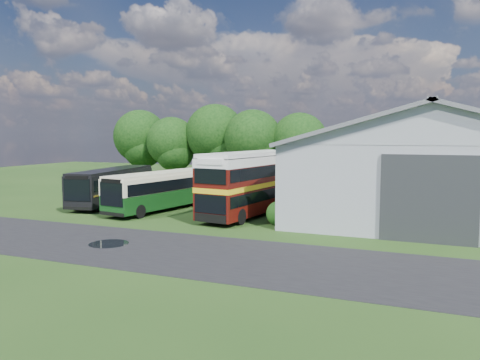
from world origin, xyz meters
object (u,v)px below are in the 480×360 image
at_px(bus_green_single, 164,190).
at_px(bus_dark_single, 113,185).
at_px(bus_maroon_double, 251,184).
at_px(storage_shed, 430,159).

bearing_deg(bus_green_single, bus_dark_single, 178.66).
xyz_separation_m(bus_maroon_double, bus_dark_single, (-13.40, 0.83, -0.75)).
xyz_separation_m(storage_shed, bus_green_single, (-20.00, -7.41, -2.52)).
relative_size(storage_shed, bus_maroon_double, 2.16).
xyz_separation_m(storage_shed, bus_maroon_double, (-12.51, -7.10, -1.76)).
height_order(bus_maroon_double, bus_dark_single, bus_maroon_double).
height_order(storage_shed, bus_green_single, storage_shed).
height_order(storage_shed, bus_maroon_double, storage_shed).
relative_size(bus_maroon_double, bus_dark_single, 1.00).
height_order(storage_shed, bus_dark_single, storage_shed).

